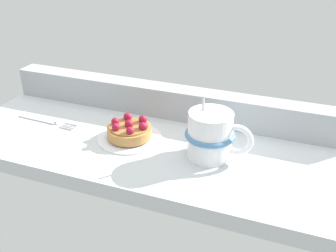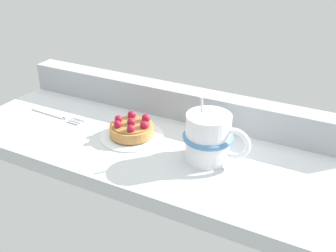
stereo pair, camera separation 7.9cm
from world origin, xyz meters
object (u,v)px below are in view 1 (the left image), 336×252
at_px(raspberry_tart, 130,129).
at_px(dessert_fork, 48,121).
at_px(coffee_mug, 211,135).
at_px(dessert_plate, 130,136).

distance_m(raspberry_tart, dessert_fork, 0.21).
distance_m(raspberry_tart, coffee_mug, 0.18).
relative_size(coffee_mug, dessert_fork, 0.85).
bearing_deg(raspberry_tart, dessert_plate, 163.30).
bearing_deg(dessert_fork, raspberry_tart, 0.62).
height_order(dessert_plate, raspberry_tart, raspberry_tart).
relative_size(raspberry_tart, coffee_mug, 0.71).
relative_size(dessert_plate, dessert_fork, 0.87).
xyz_separation_m(dessert_plate, coffee_mug, (0.18, -0.01, 0.05)).
relative_size(dessert_plate, raspberry_tart, 1.45).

